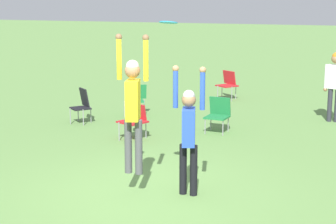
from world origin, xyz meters
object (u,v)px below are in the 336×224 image
Objects in this scene: person_jumping at (133,100)px; camping_chair_2 at (134,118)px; camping_chair_5 at (218,113)px; person_defending at (189,128)px; camping_chair_1 at (82,103)px; camping_chair_0 at (228,83)px; camping_chair_3 at (136,97)px; frisbee at (168,22)px; person_spectator_near at (335,80)px.

person_jumping reaches higher than camping_chair_2.
person_defending is at bearing 103.76° from camping_chair_5.
camping_chair_5 is at bearing -136.48° from camping_chair_1.
camping_chair_3 is (-1.59, -3.34, -0.03)m from camping_chair_0.
camping_chair_3 is at bearing -43.78° from camping_chair_2.
person_spectator_near is at bearing 75.27° from frisbee.
camping_chair_3 is at bearing 97.97° from camping_chair_0.
camping_chair_2 is at bearing -121.77° from person_spectator_near.
person_defending is 2.53× the size of camping_chair_3.
camping_chair_0 is 1.01× the size of camping_chair_1.
camping_chair_1 is 1.06× the size of camping_chair_5.
camping_chair_0 is 1.07× the size of camping_chair_5.
camping_chair_0 is at bearing -12.01° from person_jumping.
camping_chair_5 is (-0.01, 4.61, -1.07)m from person_jumping.
camping_chair_2 is (-0.52, -5.67, -0.06)m from camping_chair_0.
person_spectator_near is (2.38, 6.81, -0.46)m from person_jumping.
camping_chair_2 is at bearing 43.27° from camping_chair_5.
camping_chair_5 reaches higher than camping_chair_2.
camping_chair_2 is at bearing 81.56° from camping_chair_3.
camping_chair_1 is at bearing -151.30° from person_defending.
camping_chair_0 is (-1.04, 8.95, -1.01)m from person_jumping.
person_defending is 6.71m from person_spectator_near.
camping_chair_2 is 2.56m from camping_chair_3.
person_spectator_near is at bearing -116.65° from camping_chair_2.
camping_chair_0 is 5.28m from camping_chair_1.
person_spectator_near is at bearing 148.03° from person_defending.
frisbee is at bearing 133.82° from camping_chair_0.
person_jumping is 4.73m from camping_chair_5.
camping_chair_0 is (-1.87, 8.67, -0.58)m from person_defending.
frisbee reaches higher than person_defending.
camping_chair_5 is at bearing 126.09° from camping_chair_3.
person_jumping is 2.72× the size of camping_chair_5.
camping_chair_3 is at bearing -18.06° from camping_chair_5.
camping_chair_5 is (-0.84, 4.33, -0.64)m from person_defending.
person_defending is at bearing -86.92° from person_spectator_near.
frisbee reaches higher than camping_chair_3.
person_jumping is 6.28m from camping_chair_3.
camping_chair_3 is (-2.63, 5.61, -1.04)m from person_jumping.
frisbee is at bearing -107.22° from person_jumping.
camping_chair_3 is at bearing 120.00° from frisbee.
person_defending is 8.89m from camping_chair_0.
frisbee reaches higher than camping_chair_1.
frisbee is 7.23m from person_spectator_near.
person_defending is at bearing -90.00° from person_jumping.
person_defending is 4.46m from camping_chair_5.
person_jumping is at bearing -90.00° from person_defending.
person_defending reaches higher than person_spectator_near.
camping_chair_1 is at bearing -140.37° from person_spectator_near.
camping_chair_0 is 3.70m from camping_chair_3.
frisbee is 0.34× the size of camping_chair_5.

